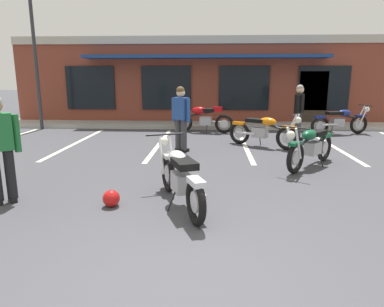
% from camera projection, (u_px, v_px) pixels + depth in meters
% --- Properties ---
extents(ground_plane, '(80.00, 80.00, 0.00)m').
position_uv_depth(ground_plane, '(196.00, 180.00, 6.63)').
color(ground_plane, '#3D3D42').
extents(sidewalk_kerb, '(22.00, 1.80, 0.14)m').
position_uv_depth(sidewalk_kerb, '(204.00, 124.00, 13.59)').
color(sidewalk_kerb, '#A8A59E').
rests_on(sidewalk_kerb, ground_plane).
extents(brick_storefront_building, '(15.33, 7.15, 3.43)m').
position_uv_depth(brick_storefront_building, '(206.00, 80.00, 16.74)').
color(brick_storefront_building, brown).
rests_on(brick_storefront_building, ground_plane).
extents(painted_stall_lines, '(12.41, 4.80, 0.01)m').
position_uv_depth(painted_stall_lines, '(202.00, 144.00, 10.10)').
color(painted_stall_lines, silver).
rests_on(painted_stall_lines, ground_plane).
extents(motorcycle_foreground_classic, '(1.07, 2.01, 0.98)m').
position_uv_depth(motorcycle_foreground_classic, '(180.00, 176.00, 5.24)').
color(motorcycle_foreground_classic, black).
rests_on(motorcycle_foreground_classic, ground_plane).
extents(motorcycle_red_sportbike, '(2.08, 0.89, 0.98)m').
position_uv_depth(motorcycle_red_sportbike, '(340.00, 121.00, 11.64)').
color(motorcycle_red_sportbike, black).
rests_on(motorcycle_red_sportbike, ground_plane).
extents(motorcycle_black_cruiser, '(1.84, 1.41, 0.98)m').
position_uv_depth(motorcycle_black_cruiser, '(263.00, 130.00, 9.58)').
color(motorcycle_black_cruiser, black).
rests_on(motorcycle_black_cruiser, ground_plane).
extents(motorcycle_silver_naked, '(1.54, 1.75, 0.98)m').
position_uv_depth(motorcycle_silver_naked, '(311.00, 146.00, 7.47)').
color(motorcycle_silver_naked, black).
rests_on(motorcycle_silver_naked, ground_plane).
extents(motorcycle_blue_standard, '(2.10, 0.76, 0.98)m').
position_uv_depth(motorcycle_blue_standard, '(200.00, 117.00, 12.04)').
color(motorcycle_blue_standard, black).
rests_on(motorcycle_blue_standard, ground_plane).
extents(person_in_black_shirt, '(0.39, 0.59, 1.68)m').
position_uv_depth(person_in_black_shirt, '(299.00, 109.00, 10.47)').
color(person_in_black_shirt, black).
rests_on(person_in_black_shirt, ground_plane).
extents(person_by_back_row, '(0.54, 0.44, 1.68)m').
position_uv_depth(person_by_back_row, '(181.00, 115.00, 8.88)').
color(person_by_back_row, black).
rests_on(person_by_back_row, ground_plane).
extents(helmet_on_pavement, '(0.26, 0.26, 0.26)m').
position_uv_depth(helmet_on_pavement, '(111.00, 198.00, 5.26)').
color(helmet_on_pavement, '#B71414').
rests_on(helmet_on_pavement, ground_plane).
extents(parking_lot_lamp_post, '(0.24, 0.76, 4.93)m').
position_uv_depth(parking_lot_lamp_post, '(32.00, 38.00, 12.05)').
color(parking_lot_lamp_post, '#2D2D33').
rests_on(parking_lot_lamp_post, ground_plane).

